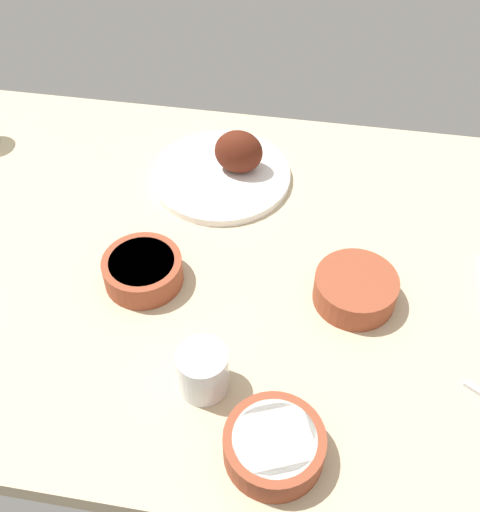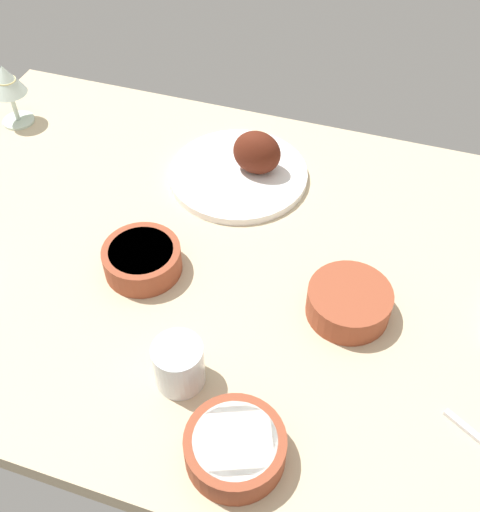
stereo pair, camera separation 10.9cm
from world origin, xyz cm
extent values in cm
cube|color=#C6B28E|center=(0.00, 0.00, 2.00)|extent=(140.00, 90.00, 4.00)
cylinder|color=white|center=(-7.65, 22.22, 4.80)|extent=(28.14, 28.14, 1.60)
ellipsoid|color=#511E11|center=(-4.33, 23.96, 9.88)|extent=(9.69, 6.93, 9.30)
cylinder|color=brown|center=(10.55, -34.34, 6.52)|extent=(14.13, 14.13, 5.04)
cylinder|color=white|center=(10.55, -34.34, 8.54)|extent=(11.59, 11.59, 1.00)
cylinder|color=brown|center=(20.38, -4.70, 6.61)|extent=(13.93, 13.93, 5.21)
cylinder|color=brown|center=(20.38, -4.70, 8.71)|extent=(11.43, 11.43, 1.00)
cylinder|color=brown|center=(-15.86, -6.51, 6.49)|extent=(13.72, 13.72, 4.97)
cylinder|color=#D6BC70|center=(-15.86, -6.51, 8.47)|extent=(11.25, 11.25, 1.00)
cylinder|color=silver|center=(-60.77, 25.11, 4.25)|extent=(7.00, 7.00, 0.50)
cylinder|color=silver|center=(-60.77, 25.11, 8.00)|extent=(1.00, 1.00, 7.00)
cone|color=silver|center=(-60.77, 25.11, 14.75)|extent=(7.60, 7.60, 6.50)
cylinder|color=beige|center=(-60.77, 25.11, 13.30)|extent=(4.18, 4.18, 2.80)
cylinder|color=silver|center=(-1.31, -25.25, 8.08)|extent=(7.69, 7.69, 8.15)
camera|label=1|loc=(12.13, -71.84, 86.89)|focal=43.24mm
camera|label=2|loc=(22.68, -69.24, 86.89)|focal=43.24mm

